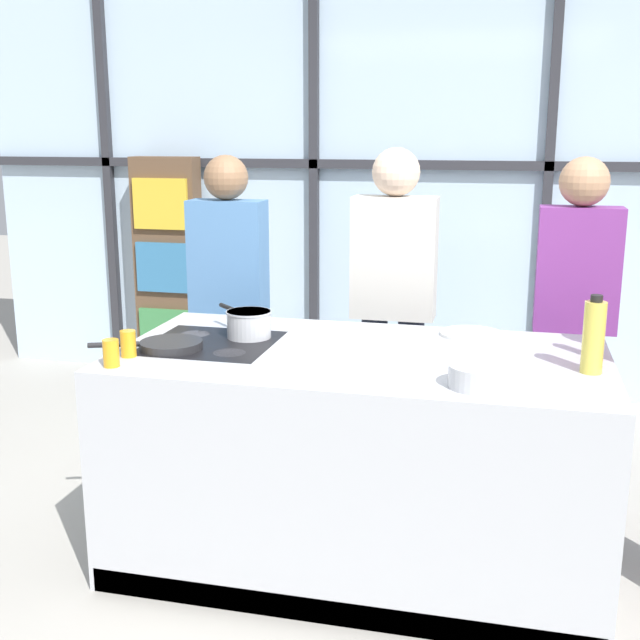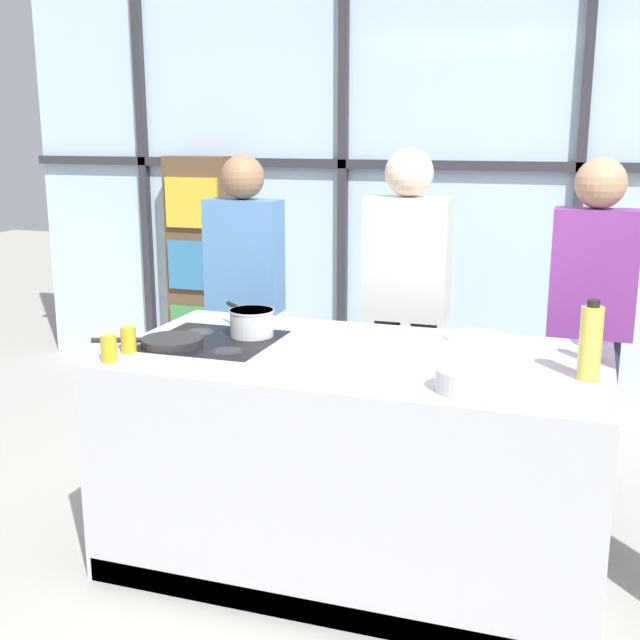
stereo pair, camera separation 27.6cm
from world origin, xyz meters
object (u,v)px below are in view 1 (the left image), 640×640
at_px(oil_bottle, 594,336).
at_px(frying_pan, 169,345).
at_px(juice_glass_near, 111,353).
at_px(juice_glass_far, 128,344).
at_px(mixing_bowl, 478,375).
at_px(spectator_center_right, 575,303).
at_px(saucepan, 249,323).
at_px(white_plate, 471,334).
at_px(spectator_center_left, 393,293).
at_px(spectator_far_left, 229,289).
at_px(pepper_grinder, 590,332).

bearing_deg(oil_bottle, frying_pan, -177.89).
bearing_deg(juice_glass_near, juice_glass_far, 90.00).
bearing_deg(mixing_bowl, spectator_center_right, 71.94).
relative_size(saucepan, white_plate, 1.11).
relative_size(spectator_center_left, white_plate, 6.28).
height_order(spectator_far_left, frying_pan, spectator_far_left).
height_order(mixing_bowl, pepper_grinder, pepper_grinder).
xyz_separation_m(white_plate, oil_bottle, (0.46, -0.45, 0.13)).
xyz_separation_m(mixing_bowl, juice_glass_far, (-1.35, 0.07, 0.01)).
relative_size(white_plate, juice_glass_near, 2.56).
height_order(spectator_far_left, white_plate, spectator_far_left).
distance_m(spectator_center_left, juice_glass_near, 1.56).
height_order(oil_bottle, juice_glass_far, oil_bottle).
distance_m(spectator_far_left, spectator_center_right, 1.75).
xyz_separation_m(mixing_bowl, pepper_grinder, (0.41, 0.52, 0.05)).
height_order(spectator_center_left, oil_bottle, spectator_center_left).
height_order(juice_glass_near, juice_glass_far, same).
height_order(spectator_center_left, mixing_bowl, spectator_center_left).
relative_size(spectator_center_left, juice_glass_far, 16.08).
bearing_deg(spectator_center_left, frying_pan, 52.94).
relative_size(spectator_far_left, spectator_center_left, 0.98).
relative_size(spectator_center_left, saucepan, 5.67).
bearing_deg(pepper_grinder, frying_pan, -169.42).
relative_size(white_plate, oil_bottle, 0.92).
height_order(frying_pan, pepper_grinder, pepper_grinder).
height_order(spectator_center_right, frying_pan, spectator_center_right).
bearing_deg(juice_glass_far, frying_pan, 53.21).
bearing_deg(spectator_center_right, spectator_far_left, -0.00).
bearing_deg(pepper_grinder, mixing_bowl, -128.15).
bearing_deg(oil_bottle, spectator_far_left, 151.37).
height_order(frying_pan, mixing_bowl, mixing_bowl).
bearing_deg(mixing_bowl, juice_glass_far, 177.14).
xyz_separation_m(saucepan, oil_bottle, (1.38, -0.19, 0.07)).
bearing_deg(saucepan, mixing_bowl, -25.20).
bearing_deg(white_plate, pepper_grinder, -23.45).
relative_size(mixing_bowl, juice_glass_near, 1.95).
bearing_deg(saucepan, spectator_center_left, 56.12).
distance_m(oil_bottle, juice_glass_near, 1.78).
height_order(spectator_far_left, oil_bottle, spectator_far_left).
bearing_deg(frying_pan, spectator_center_left, 52.94).
bearing_deg(spectator_far_left, saucepan, 115.66).
bearing_deg(saucepan, pepper_grinder, 2.20).
xyz_separation_m(spectator_far_left, spectator_center_right, (1.75, -0.00, 0.01)).
xyz_separation_m(spectator_center_left, oil_bottle, (0.87, -0.96, 0.07)).
height_order(frying_pan, saucepan, saucepan).
height_order(spectator_far_left, juice_glass_near, spectator_far_left).
height_order(pepper_grinder, juice_glass_far, pepper_grinder).
bearing_deg(frying_pan, mixing_bowl, -9.59).
height_order(spectator_center_left, frying_pan, spectator_center_left).
xyz_separation_m(spectator_center_right, juice_glass_near, (-1.75, -1.30, -0.01)).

